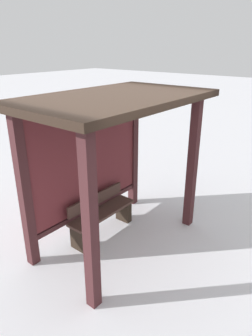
# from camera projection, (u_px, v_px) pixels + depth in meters

# --- Properties ---
(ground_plane) EXTENTS (60.00, 60.00, 0.00)m
(ground_plane) POSITION_uv_depth(u_px,v_px,m) (118.00, 240.00, 5.16)
(ground_plane) COLOR white
(bus_shelter) EXTENTS (2.93, 1.76, 2.43)m
(bus_shelter) POSITION_uv_depth(u_px,v_px,m) (107.00, 135.00, 4.60)
(bus_shelter) COLOR #411F21
(bus_shelter) RESTS_ON ground
(bench_left_inside) EXTENTS (1.33, 0.34, 0.72)m
(bench_left_inside) POSITION_uv_depth(u_px,v_px,m) (102.00, 215.00, 5.25)
(bench_left_inside) COLOR #462F28
(bench_left_inside) RESTS_ON ground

